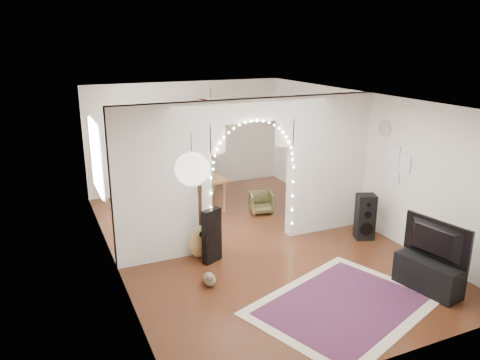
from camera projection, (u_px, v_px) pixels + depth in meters
name	position (u px, v px, depth m)	size (l,w,h in m)	color
floor	(250.00, 242.00, 8.87)	(7.50, 7.50, 0.00)	black
ceiling	(251.00, 98.00, 8.09)	(5.00, 7.50, 0.02)	white
wall_back	(187.00, 136.00, 11.76)	(5.00, 0.02, 2.70)	silver
wall_front	(395.00, 257.00, 5.21)	(5.00, 0.02, 2.70)	silver
wall_left	(110.00, 191.00, 7.50)	(0.02, 7.50, 2.70)	silver
wall_right	(362.00, 159.00, 9.46)	(0.02, 7.50, 2.70)	silver
divider_wall	(251.00, 169.00, 8.46)	(5.00, 0.20, 2.70)	silver
fairy_lights	(254.00, 164.00, 8.31)	(1.64, 0.04, 1.60)	#FFEABF
window	(96.00, 157.00, 9.05)	(0.04, 1.20, 1.40)	white
wall_clock	(385.00, 128.00, 8.71)	(0.31, 0.31, 0.03)	white
picture_frames	(397.00, 164.00, 8.54)	(0.02, 0.50, 0.70)	white
paper_lantern	(192.00, 169.00, 5.38)	(0.40, 0.40, 0.40)	white
ceiling_fan	(211.00, 102.00, 9.93)	(1.10, 1.10, 0.30)	#B4773C
area_rug	(343.00, 305.00, 6.73)	(2.55, 1.90, 0.02)	maroon
guitar_case	(212.00, 236.00, 7.94)	(0.37, 0.12, 0.96)	black
acoustic_guitar	(201.00, 232.00, 8.09)	(0.47, 0.22, 1.12)	#B18447
tabby_cat	(210.00, 279.00, 7.25)	(0.26, 0.43, 0.28)	brown
floor_speaker	(365.00, 217.00, 8.90)	(0.42, 0.40, 0.88)	black
media_console	(428.00, 275.00, 7.09)	(0.40, 1.00, 0.50)	black
tv	(432.00, 241.00, 6.93)	(1.07, 0.14, 0.62)	black
bookcase	(163.00, 159.00, 11.41)	(1.71, 0.43, 1.75)	#C1B28C
dining_table	(196.00, 183.00, 10.17)	(1.27, 0.91, 0.76)	brown
flower_vase	(196.00, 176.00, 10.12)	(0.18, 0.18, 0.19)	silver
dining_chair_left	(204.00, 186.00, 11.52)	(0.47, 0.48, 0.44)	#4E4827
dining_chair_right	(261.00, 203.00, 10.31)	(0.48, 0.50, 0.45)	#4E4827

